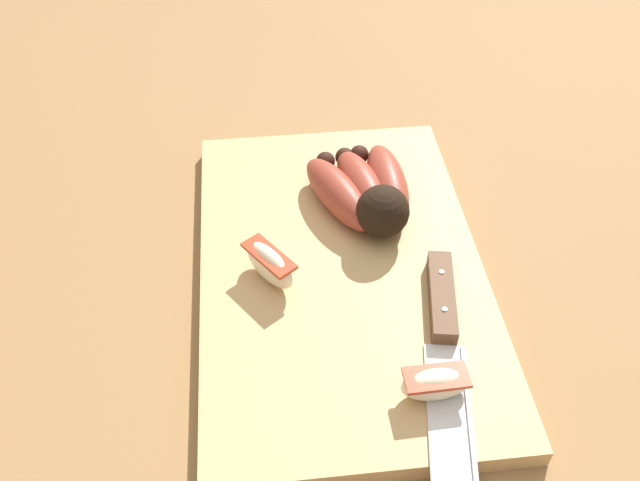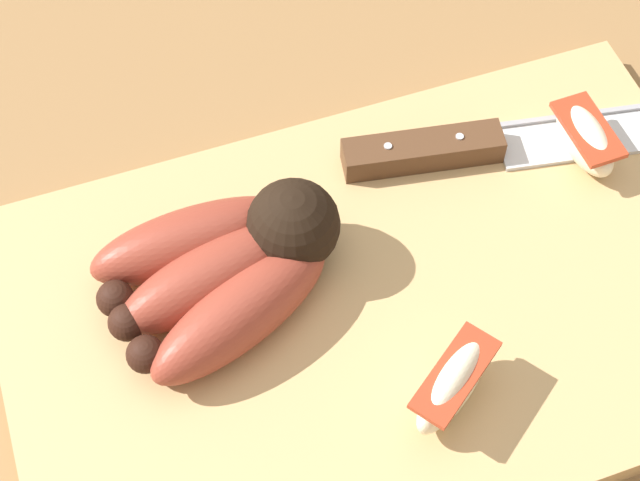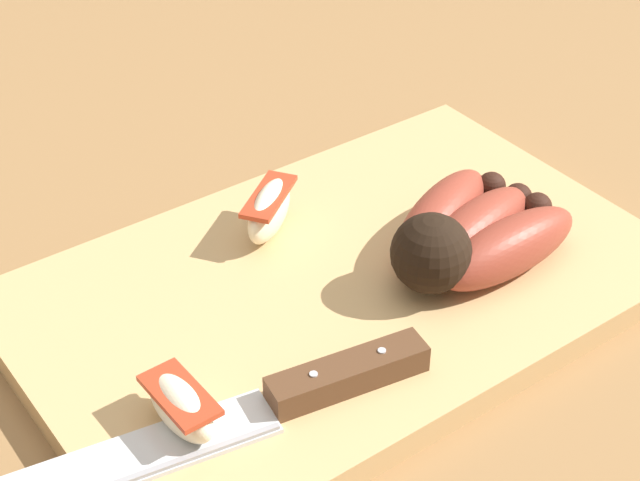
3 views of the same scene
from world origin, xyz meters
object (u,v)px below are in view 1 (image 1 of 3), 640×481
(banana_bunch, at_px, (366,191))
(apple_wedge_near, at_px, (270,267))
(chefs_knife, at_px, (445,341))
(apple_wedge_middle, at_px, (435,384))

(banana_bunch, height_order, apple_wedge_near, banana_bunch)
(chefs_knife, xyz_separation_m, apple_wedge_middle, (-0.05, 0.02, 0.01))
(banana_bunch, distance_m, chefs_knife, 0.19)
(chefs_knife, bearing_deg, apple_wedge_near, 57.90)
(chefs_knife, relative_size, apple_wedge_middle, 4.84)
(banana_bunch, xyz_separation_m, apple_wedge_near, (-0.09, 0.11, -0.00))
(banana_bunch, height_order, chefs_knife, banana_bunch)
(apple_wedge_near, bearing_deg, banana_bunch, -48.48)
(apple_wedge_middle, bearing_deg, banana_bunch, 4.86)
(apple_wedge_near, bearing_deg, chefs_knife, -122.10)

